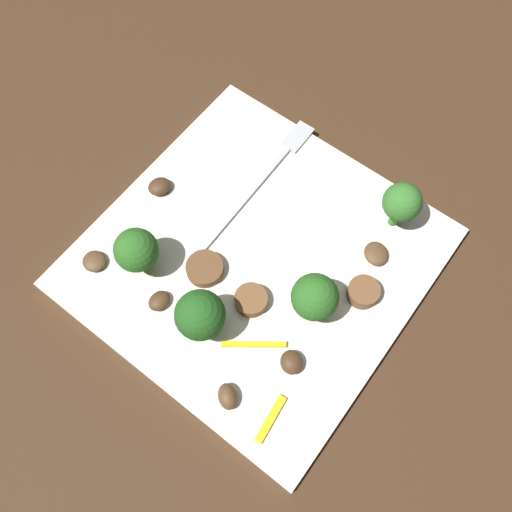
{
  "coord_description": "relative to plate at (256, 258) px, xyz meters",
  "views": [
    {
      "loc": [
        -0.16,
        -0.12,
        0.46
      ],
      "look_at": [
        0.0,
        0.0,
        0.01
      ],
      "focal_mm": 38.28,
      "sensor_mm": 36.0,
      "label": 1
    }
  ],
  "objects": [
    {
      "name": "pepper_strip_0",
      "position": [
        -0.07,
        -0.05,
        0.01
      ],
      "size": [
        0.04,
        0.05,
        0.0
      ],
      "primitive_type": "cube",
      "rotation": [
        0.0,
        0.0,
        5.36
      ],
      "color": "yellow",
      "rests_on": "plate"
    },
    {
      "name": "sausage_slice_1",
      "position": [
        -0.04,
        0.03,
        0.01
      ],
      "size": [
        0.05,
        0.05,
        0.01
      ],
      "primitive_type": "cylinder",
      "rotation": [
        0.0,
        0.0,
        1.05
      ],
      "color": "brown",
      "rests_on": "plate"
    },
    {
      "name": "plate",
      "position": [
        0.0,
        0.0,
        0.0
      ],
      "size": [
        0.28,
        0.28,
        0.01
      ],
      "primitive_type": "cube",
      "color": "white",
      "rests_on": "ground_plane"
    },
    {
      "name": "sausage_slice_2",
      "position": [
        -0.04,
        -0.02,
        0.01
      ],
      "size": [
        0.04,
        0.04,
        0.01
      ],
      "primitive_type": "cylinder",
      "rotation": [
        0.0,
        0.0,
        1.85
      ],
      "color": "brown",
      "rests_on": "plate"
    },
    {
      "name": "mushroom_1",
      "position": [
        0.07,
        -0.09,
        0.01
      ],
      "size": [
        0.03,
        0.03,
        0.01
      ],
      "primitive_type": "ellipsoid",
      "rotation": [
        0.0,
        0.0,
        0.86
      ],
      "color": "brown",
      "rests_on": "plate"
    },
    {
      "name": "fork",
      "position": [
        0.07,
        0.04,
        0.01
      ],
      "size": [
        0.18,
        0.02,
        0.0
      ],
      "rotation": [
        0.0,
        0.0,
        0.02
      ],
      "color": "silver",
      "rests_on": "plate"
    },
    {
      "name": "mushroom_0",
      "position": [
        -0.06,
        -0.08,
        0.01
      ],
      "size": [
        0.03,
        0.03,
        0.01
      ],
      "primitive_type": "ellipsoid",
      "rotation": [
        0.0,
        0.0,
        0.86
      ],
      "color": "#4C331E",
      "rests_on": "plate"
    },
    {
      "name": "broccoli_floret_2",
      "position": [
        0.1,
        -0.08,
        0.04
      ],
      "size": [
        0.03,
        0.03,
        0.06
      ],
      "color": "#408630",
      "rests_on": "plate"
    },
    {
      "name": "pepper_strip_2",
      "position": [
        -0.11,
        -0.1,
        0.01
      ],
      "size": [
        0.04,
        0.01,
        0.0
      ],
      "primitive_type": "cube",
      "rotation": [
        0.0,
        0.0,
        3.25
      ],
      "color": "yellow",
      "rests_on": "plate"
    },
    {
      "name": "mushroom_4",
      "position": [
        0.0,
        0.11,
        0.01
      ],
      "size": [
        0.03,
        0.03,
        0.01
      ],
      "primitive_type": "ellipsoid",
      "rotation": [
        0.0,
        0.0,
        2.69
      ],
      "color": "#4C331E",
      "rests_on": "plate"
    },
    {
      "name": "ground_plane",
      "position": [
        0.0,
        0.0,
        -0.01
      ],
      "size": [
        1.4,
        1.4,
        0.0
      ],
      "primitive_type": "plane",
      "color": "#422B19"
    },
    {
      "name": "sausage_slice_0",
      "position": [
        0.03,
        -0.1,
        0.01
      ],
      "size": [
        0.03,
        0.03,
        0.01
      ],
      "primitive_type": "cylinder",
      "rotation": [
        0.0,
        0.0,
        0.13
      ],
      "color": "brown",
      "rests_on": "plate"
    },
    {
      "name": "mushroom_2",
      "position": [
        -0.11,
        -0.06,
        0.01
      ],
      "size": [
        0.03,
        0.03,
        0.01
      ],
      "primitive_type": "ellipsoid",
      "rotation": [
        0.0,
        0.0,
        0.9
      ],
      "color": "brown",
      "rests_on": "plate"
    },
    {
      "name": "broccoli_floret_1",
      "position": [
        -0.01,
        -0.07,
        0.04
      ],
      "size": [
        0.04,
        0.04,
        0.05
      ],
      "color": "#347525",
      "rests_on": "plate"
    },
    {
      "name": "broccoli_floret_0",
      "position": [
        -0.08,
        -0.01,
        0.04
      ],
      "size": [
        0.04,
        0.04,
        0.06
      ],
      "color": "#296420",
      "rests_on": "plate"
    },
    {
      "name": "mushroom_3",
      "position": [
        -0.09,
        0.11,
        0.01
      ],
      "size": [
        0.02,
        0.02,
        0.01
      ],
      "primitive_type": "ellipsoid",
      "rotation": [
        0.0,
        0.0,
        3.12
      ],
      "color": "brown",
      "rests_on": "plate"
    },
    {
      "name": "mushroom_5",
      "position": [
        -0.09,
        0.04,
        0.01
      ],
      "size": [
        0.02,
        0.02,
        0.01
      ],
      "primitive_type": "ellipsoid",
      "rotation": [
        0.0,
        0.0,
        3.04
      ],
      "color": "#4C331E",
      "rests_on": "plate"
    },
    {
      "name": "broccoli_floret_3",
      "position": [
        -0.07,
        0.07,
        0.04
      ],
      "size": [
        0.04,
        0.04,
        0.05
      ],
      "color": "#347525",
      "rests_on": "plate"
    }
  ]
}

